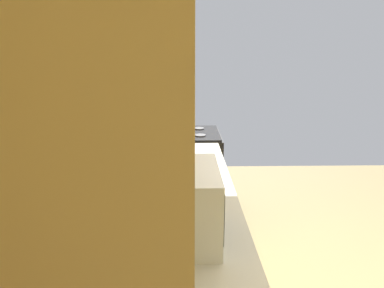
{
  "coord_description": "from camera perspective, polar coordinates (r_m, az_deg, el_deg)",
  "views": [
    {
      "loc": [
        -1.91,
        1.13,
        1.8
      ],
      "look_at": [
        -0.37,
        1.09,
        1.39
      ],
      "focal_mm": 34.04,
      "sensor_mm": 36.0,
      "label": 1
    }
  ],
  "objects": [
    {
      "name": "wall_back",
      "position": [
        1.99,
        -11.66,
        2.25
      ],
      "size": [
        4.44,
        0.12,
        2.74
      ],
      "primitive_type": "cube",
      "color": "#EBCD7F",
      "rests_on": "ground_plane"
    },
    {
      "name": "upper_cabinets",
      "position": [
        1.53,
        -6.85,
        13.56
      ],
      "size": [
        2.27,
        0.31,
        0.57
      ],
      "color": "tan"
    },
    {
      "name": "oven_range",
      "position": [
        3.87,
        -0.66,
        -4.94
      ],
      "size": [
        0.71,
        0.68,
        1.11
      ],
      "color": "black",
      "rests_on": "ground_plane"
    },
    {
      "name": "microwave",
      "position": [
        1.71,
        -1.72,
        -9.22
      ],
      "size": [
        0.48,
        0.36,
        0.34
      ],
      "color": "white",
      "rests_on": "counter_run"
    },
    {
      "name": "bowl",
      "position": [
        2.54,
        0.3,
        -4.25
      ],
      "size": [
        0.16,
        0.16,
        0.06
      ],
      "color": "#D84C47",
      "rests_on": "counter_run"
    },
    {
      "name": "kettle",
      "position": [
        2.22,
        0.53,
        -6.2
      ],
      "size": [
        0.18,
        0.14,
        0.15
      ],
      "color": "black",
      "rests_on": "counter_run"
    }
  ]
}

